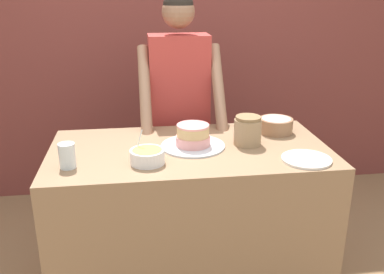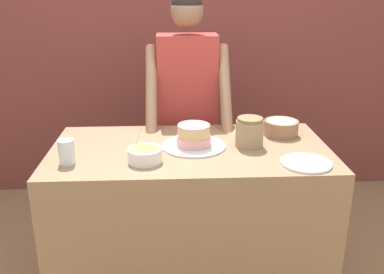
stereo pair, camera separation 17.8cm
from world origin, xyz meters
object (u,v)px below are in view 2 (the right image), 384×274
cake (194,138)px  person_baker (187,97)px  drinking_glass (67,152)px  ceramic_plate (306,163)px  frosting_bowl_yellow (145,154)px  frosting_bowl_pink (281,127)px  stoneware_jar (250,132)px

cake → person_baker: bearing=91.1°
drinking_glass → ceramic_plate: drinking_glass is taller
frosting_bowl_yellow → drinking_glass: (-0.38, -0.00, 0.02)m
frosting_bowl_pink → ceramic_plate: (0.02, -0.44, -0.04)m
person_baker → ceramic_plate: size_ratio=6.90×
person_baker → stoneware_jar: bearing=-61.6°
frosting_bowl_pink → ceramic_plate: bearing=-87.6°
cake → frosting_bowl_pink: cake is taller
cake → frosting_bowl_pink: (0.52, 0.17, -0.00)m
frosting_bowl_yellow → frosting_bowl_pink: 0.85m
cake → stoneware_jar: stoneware_jar is taller
stoneware_jar → cake: bearing=179.3°
person_baker → frosting_bowl_yellow: (-0.24, -0.77, -0.09)m
drinking_glass → ceramic_plate: 1.18m
ceramic_plate → cake: bearing=153.6°
person_baker → cake: size_ratio=4.93×
frosting_bowl_yellow → frosting_bowl_pink: (0.77, 0.36, 0.01)m
frosting_bowl_yellow → stoneware_jar: 0.59m
frosting_bowl_pink → stoneware_jar: 0.28m
frosting_bowl_yellow → drinking_glass: size_ratio=1.39×
frosting_bowl_pink → drinking_glass: drinking_glass is taller
person_baker → frosting_bowl_yellow: size_ratio=10.04×
frosting_bowl_pink → stoneware_jar: (-0.22, -0.17, 0.03)m
cake → drinking_glass: 0.66m
person_baker → frosting_bowl_pink: person_baker is taller
frosting_bowl_pink → drinking_glass: size_ratio=1.62×
frosting_bowl_pink → cake: bearing=-162.1°
frosting_bowl_yellow → ceramic_plate: (0.79, -0.07, -0.03)m
person_baker → cake: 0.58m
cake → drinking_glass: bearing=-162.8°
frosting_bowl_yellow → cake: bearing=37.5°
drinking_glass → ceramic_plate: size_ratio=0.49×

